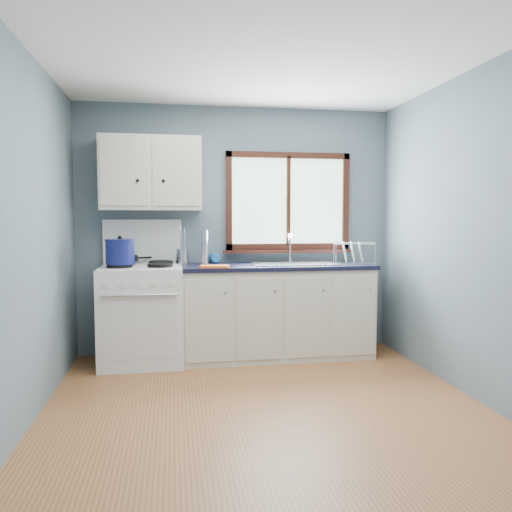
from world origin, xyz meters
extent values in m
cube|color=#9F6336|center=(0.00, 0.00, -0.01)|extent=(3.20, 3.60, 0.02)
cube|color=white|center=(0.00, 0.00, 2.51)|extent=(3.20, 3.60, 0.02)
cube|color=slate|center=(0.00, 1.81, 1.25)|extent=(3.20, 0.02, 2.50)
cube|color=slate|center=(0.00, -1.81, 1.25)|extent=(3.20, 0.02, 2.50)
cube|color=slate|center=(-1.61, 0.00, 1.25)|extent=(0.02, 3.60, 2.50)
cube|color=slate|center=(1.61, 0.00, 1.25)|extent=(0.02, 3.60, 2.50)
cube|color=white|center=(-0.95, 1.47, 0.46)|extent=(0.76, 0.65, 0.92)
cube|color=white|center=(-0.95, 1.77, 1.14)|extent=(0.76, 0.05, 0.44)
cube|color=silver|center=(-0.95, 1.47, 0.93)|extent=(0.72, 0.59, 0.01)
cylinder|color=black|center=(-1.13, 1.32, 0.95)|extent=(0.23, 0.23, 0.03)
cylinder|color=black|center=(-0.77, 1.32, 0.95)|extent=(0.23, 0.23, 0.03)
cylinder|color=black|center=(-1.13, 1.61, 0.95)|extent=(0.23, 0.23, 0.03)
cylinder|color=black|center=(-0.77, 1.61, 0.95)|extent=(0.23, 0.23, 0.03)
cylinder|color=silver|center=(-0.95, 1.12, 0.70)|extent=(0.66, 0.02, 0.02)
cube|color=silver|center=(-0.95, 1.14, 0.40)|extent=(0.66, 0.01, 0.55)
cube|color=beige|center=(0.36, 1.49, 0.44)|extent=(1.85, 0.60, 0.88)
cube|color=black|center=(0.36, 1.51, 0.04)|extent=(1.85, 0.54, 0.08)
cube|color=black|center=(0.36, 1.49, 0.90)|extent=(1.89, 0.64, 0.04)
cube|color=silver|center=(0.54, 1.49, 0.92)|extent=(0.84, 0.46, 0.01)
cube|color=silver|center=(0.34, 1.49, 0.85)|extent=(0.36, 0.40, 0.14)
cube|color=silver|center=(0.74, 1.49, 0.85)|extent=(0.36, 0.40, 0.14)
cylinder|color=silver|center=(0.54, 1.69, 1.06)|extent=(0.02, 0.02, 0.28)
cylinder|color=silver|center=(0.54, 1.62, 1.19)|extent=(0.02, 0.16, 0.02)
sphere|color=silver|center=(0.54, 1.69, 1.20)|extent=(0.04, 0.04, 0.04)
cube|color=#9EC6A8|center=(0.54, 1.79, 1.55)|extent=(1.22, 0.01, 0.92)
cube|color=#38180F|center=(0.54, 1.77, 2.02)|extent=(1.30, 0.05, 0.06)
cube|color=#38180F|center=(0.54, 1.77, 1.08)|extent=(1.30, 0.05, 0.06)
cube|color=#38180F|center=(-0.08, 1.77, 1.55)|extent=(0.06, 0.05, 1.00)
cube|color=#38180F|center=(1.16, 1.77, 1.55)|extent=(0.06, 0.05, 1.00)
cube|color=#38180F|center=(0.54, 1.77, 1.55)|extent=(0.03, 0.05, 0.92)
cube|color=#38180F|center=(0.54, 1.74, 1.03)|extent=(1.36, 0.10, 0.03)
cube|color=beige|center=(-0.85, 1.63, 1.80)|extent=(0.95, 0.32, 0.70)
cube|color=beige|center=(-1.09, 1.46, 1.80)|extent=(0.44, 0.01, 0.62)
cube|color=beige|center=(-0.61, 1.46, 1.80)|extent=(0.44, 0.01, 0.62)
sphere|color=black|center=(-0.97, 1.45, 1.72)|extent=(0.03, 0.03, 0.03)
sphere|color=black|center=(-0.73, 1.45, 1.72)|extent=(0.03, 0.03, 0.03)
cylinder|color=black|center=(-1.12, 1.63, 0.99)|extent=(0.35, 0.35, 0.05)
cube|color=black|center=(-0.94, 1.70, 0.99)|extent=(0.15, 0.08, 0.02)
cylinder|color=navy|center=(-1.12, 1.32, 1.07)|extent=(0.28, 0.28, 0.21)
cylinder|color=navy|center=(-1.12, 1.32, 1.18)|extent=(0.29, 0.29, 0.01)
sphere|color=black|center=(-1.12, 1.32, 1.20)|extent=(0.04, 0.04, 0.04)
cylinder|color=silver|center=(-0.56, 1.60, 1.00)|extent=(0.16, 0.16, 0.15)
cylinder|color=silver|center=(-0.54, 1.60, 1.16)|extent=(0.01, 0.01, 0.23)
cylinder|color=silver|center=(-0.58, 1.62, 1.18)|extent=(0.01, 0.01, 0.27)
cylinder|color=silver|center=(-0.57, 1.58, 1.15)|extent=(0.01, 0.01, 0.21)
cylinder|color=silver|center=(-0.35, 1.57, 1.09)|extent=(0.08, 0.08, 0.34)
imported|color=#1F5EA5|center=(-0.22, 1.69, 1.05)|extent=(0.12, 0.12, 0.27)
cube|color=orange|center=(-0.27, 1.27, 0.93)|extent=(0.29, 0.23, 0.02)
cube|color=silver|center=(1.17, 1.51, 0.93)|extent=(0.51, 0.46, 0.02)
cylinder|color=silver|center=(0.92, 1.44, 1.02)|extent=(0.01, 0.01, 0.20)
cylinder|color=silver|center=(1.29, 1.29, 1.02)|extent=(0.01, 0.01, 0.20)
cylinder|color=silver|center=(1.04, 1.72, 1.02)|extent=(0.01, 0.01, 0.20)
cylinder|color=silver|center=(1.41, 1.57, 1.02)|extent=(0.01, 0.01, 0.20)
cylinder|color=silver|center=(1.11, 1.37, 1.12)|extent=(0.37, 0.16, 0.01)
cylinder|color=silver|center=(1.22, 1.64, 1.12)|extent=(0.37, 0.16, 0.01)
cylinder|color=white|center=(1.07, 1.54, 1.03)|extent=(0.14, 0.23, 0.22)
cylinder|color=white|center=(1.15, 1.51, 1.03)|extent=(0.14, 0.23, 0.22)
cylinder|color=white|center=(1.22, 1.48, 1.03)|extent=(0.14, 0.23, 0.22)
camera|label=1|loc=(-0.65, -3.30, 1.37)|focal=35.00mm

